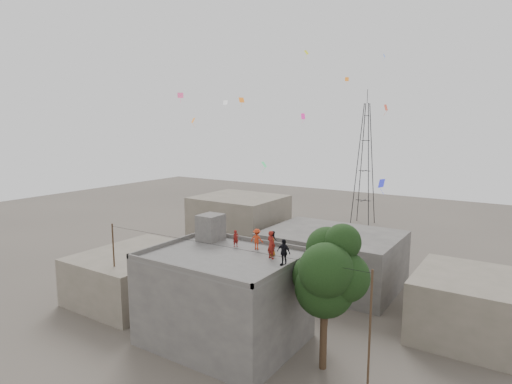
% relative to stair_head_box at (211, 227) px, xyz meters
% --- Properties ---
extents(ground, '(140.00, 140.00, 0.00)m').
position_rel_stair_head_box_xyz_m(ground, '(3.20, -2.60, -7.10)').
color(ground, '#49433C').
rests_on(ground, ground).
extents(main_building, '(10.00, 8.00, 6.10)m').
position_rel_stair_head_box_xyz_m(main_building, '(3.20, -2.60, -4.05)').
color(main_building, '#4D4B48').
rests_on(main_building, ground).
extents(parapet, '(10.00, 8.00, 0.30)m').
position_rel_stair_head_box_xyz_m(parapet, '(3.20, -2.60, -0.85)').
color(parapet, '#4D4B48').
rests_on(parapet, main_building).
extents(stair_head_box, '(1.60, 1.80, 2.00)m').
position_rel_stair_head_box_xyz_m(stair_head_box, '(0.00, 0.00, 0.00)').
color(stair_head_box, '#4D4B48').
rests_on(stair_head_box, main_building).
extents(neighbor_west, '(8.00, 10.00, 4.00)m').
position_rel_stair_head_box_xyz_m(neighbor_west, '(-7.80, -0.60, -5.10)').
color(neighbor_west, '#676051').
rests_on(neighbor_west, ground).
extents(neighbor_north, '(12.00, 9.00, 5.00)m').
position_rel_stair_head_box_xyz_m(neighbor_north, '(5.20, 11.40, -4.60)').
color(neighbor_north, '#4D4B48').
rests_on(neighbor_north, ground).
extents(neighbor_northwest, '(9.00, 8.00, 7.00)m').
position_rel_stair_head_box_xyz_m(neighbor_northwest, '(-6.80, 13.40, -3.60)').
color(neighbor_northwest, '#676051').
rests_on(neighbor_northwest, ground).
extents(neighbor_east, '(7.00, 8.00, 4.40)m').
position_rel_stair_head_box_xyz_m(neighbor_east, '(17.20, 7.40, -4.90)').
color(neighbor_east, '#676051').
rests_on(neighbor_east, ground).
extents(tree, '(4.90, 4.60, 9.10)m').
position_rel_stair_head_box_xyz_m(tree, '(10.57, -2.00, -1.00)').
color(tree, black).
rests_on(tree, ground).
extents(utility_line, '(20.12, 0.62, 7.40)m').
position_rel_stair_head_box_xyz_m(utility_line, '(3.70, -3.85, -3.27)').
color(utility_line, black).
rests_on(utility_line, ground).
extents(transmission_tower, '(2.97, 2.97, 20.01)m').
position_rel_stair_head_box_xyz_m(transmission_tower, '(-0.80, 37.40, 1.97)').
color(transmission_tower, black).
rests_on(transmission_tower, ground).
extents(person_red_adult, '(0.80, 0.66, 1.88)m').
position_rel_stair_head_box_xyz_m(person_red_adult, '(6.22, -1.38, -0.06)').
color(person_red_adult, maroon).
rests_on(person_red_adult, main_building).
extents(person_orange_child, '(0.72, 0.63, 1.24)m').
position_rel_stair_head_box_xyz_m(person_orange_child, '(5.97, -0.84, -0.38)').
color(person_orange_child, '#985011').
rests_on(person_orange_child, main_building).
extents(person_dark_child, '(0.77, 0.76, 1.25)m').
position_rel_stair_head_box_xyz_m(person_dark_child, '(5.09, 0.79, -0.37)').
color(person_dark_child, black).
rests_on(person_dark_child, main_building).
extents(person_dark_adult, '(1.04, 0.55, 1.70)m').
position_rel_stair_head_box_xyz_m(person_dark_adult, '(7.60, -2.17, -0.15)').
color(person_dark_adult, black).
rests_on(person_dark_adult, main_building).
extents(person_orange_adult, '(1.02, 0.67, 1.48)m').
position_rel_stair_head_box_xyz_m(person_orange_adult, '(4.28, -0.11, -0.26)').
color(person_orange_adult, '#B83315').
rests_on(person_orange_adult, main_building).
extents(person_red_child, '(0.46, 0.53, 1.23)m').
position_rel_stair_head_box_xyz_m(person_red_child, '(2.66, -0.41, -0.38)').
color(person_red_child, maroon).
rests_on(person_red_child, main_building).
extents(kites, '(15.89, 16.97, 10.52)m').
position_rel_stair_head_box_xyz_m(kites, '(3.69, 5.07, 8.76)').
color(kites, orange).
rests_on(kites, ground).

